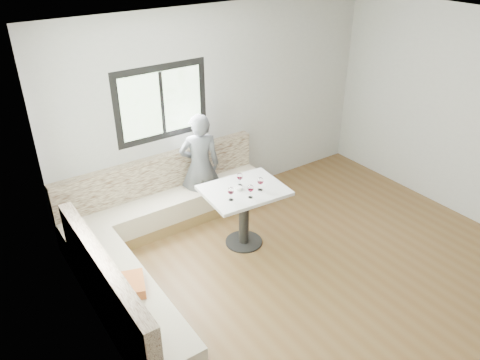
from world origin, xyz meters
name	(u,v)px	position (x,y,z in m)	size (l,w,h in m)	color
room	(342,175)	(-0.08, 0.08, 1.41)	(5.01, 5.01, 2.81)	brown
banquette	(151,237)	(-1.59, 1.63, 0.33)	(2.90, 2.80, 0.95)	olive
table	(244,203)	(-0.46, 1.27, 0.61)	(1.04, 0.84, 0.81)	black
person	(200,166)	(-0.55, 2.19, 0.76)	(0.55, 0.36, 1.52)	#4A4C51
olive_ramekin	(238,188)	(-0.53, 1.30, 0.83)	(0.09, 0.09, 0.03)	white
wine_glass_a	(231,191)	(-0.74, 1.15, 0.93)	(0.08, 0.08, 0.17)	white
wine_glass_b	(251,189)	(-0.52, 1.06, 0.93)	(0.08, 0.08, 0.17)	white
wine_glass_c	(260,181)	(-0.31, 1.14, 0.93)	(0.08, 0.08, 0.17)	white
wine_glass_d	(240,177)	(-0.45, 1.37, 0.93)	(0.08, 0.08, 0.17)	white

